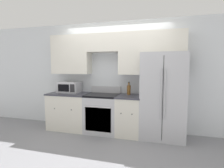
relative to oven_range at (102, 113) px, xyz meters
name	(u,v)px	position (x,y,z in m)	size (l,w,h in m)	color
ground_plane	(108,138)	(0.23, -0.31, -0.45)	(12.00, 12.00, 0.00)	gray
wall_back	(116,67)	(0.25, 0.27, 1.07)	(8.00, 0.39, 2.60)	silver
lower_cabinets_left	(70,111)	(-0.85, 0.00, 0.00)	(0.98, 0.64, 0.89)	silver
lower_cabinets_right	(129,115)	(0.63, 0.00, 0.00)	(0.54, 0.64, 0.89)	silver
oven_range	(102,113)	(0.00, 0.00, 0.00)	(0.75, 0.65, 1.05)	#B7B7BC
refrigerator	(163,96)	(1.35, 0.03, 0.46)	(0.91, 0.72, 1.82)	#B7B7BC
microwave	(69,87)	(-0.90, 0.09, 0.57)	(0.53, 0.38, 0.27)	#B7B7BC
bottle	(129,90)	(0.60, 0.15, 0.55)	(0.08, 0.08, 0.30)	brown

